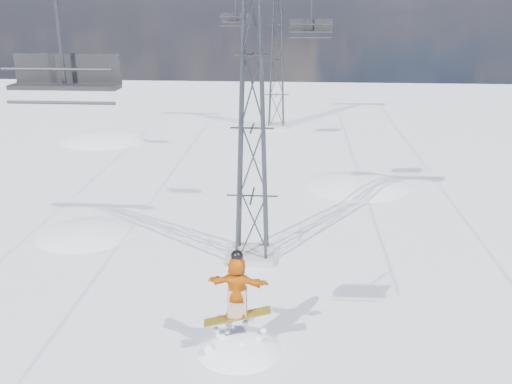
# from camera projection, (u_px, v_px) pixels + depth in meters

# --- Properties ---
(ground) EXTENTS (120.00, 120.00, 0.00)m
(ground) POSITION_uv_depth(u_px,v_px,m) (202.00, 380.00, 16.12)
(ground) COLOR white
(ground) RESTS_ON ground
(snow_terrain) EXTENTS (39.00, 37.00, 22.00)m
(snow_terrain) POSITION_uv_depth(u_px,v_px,m) (188.00, 298.00, 39.60)
(snow_terrain) COLOR white
(snow_terrain) RESTS_ON ground
(lift_tower_near) EXTENTS (5.20, 1.80, 11.43)m
(lift_tower_near) POSITION_uv_depth(u_px,v_px,m) (252.00, 129.00, 21.84)
(lift_tower_near) COLOR #999999
(lift_tower_near) RESTS_ON ground
(lift_tower_far) EXTENTS (5.20, 1.80, 11.43)m
(lift_tower_far) POSITION_uv_depth(u_px,v_px,m) (277.00, 60.00, 45.43)
(lift_tower_far) COLOR #999999
(lift_tower_far) RESTS_ON ground
(lift_chair_near) EXTENTS (1.84, 0.53, 2.28)m
(lift_chair_near) POSITION_uv_depth(u_px,v_px,m) (65.00, 74.00, 9.58)
(lift_chair_near) COLOR black
(lift_chair_near) RESTS_ON ground
(lift_chair_mid) EXTENTS (1.81, 0.52, 2.25)m
(lift_chair_mid) POSITION_uv_depth(u_px,v_px,m) (311.00, 27.00, 24.17)
(lift_chair_mid) COLOR black
(lift_chair_mid) RESTS_ON ground
(lift_chair_far) EXTENTS (1.85, 0.53, 2.30)m
(lift_chair_far) POSITION_uv_depth(u_px,v_px,m) (236.00, 18.00, 35.04)
(lift_chair_far) COLOR black
(lift_chair_far) RESTS_ON ground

